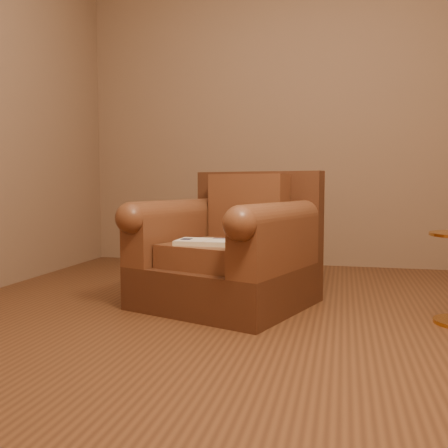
# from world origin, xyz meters

# --- Properties ---
(floor) EXTENTS (4.00, 4.00, 0.00)m
(floor) POSITION_xyz_m (0.00, 0.00, 0.00)
(floor) COLOR brown
(floor) RESTS_ON ground
(armchair) EXTENTS (1.13, 1.10, 0.81)m
(armchair) POSITION_xyz_m (-0.33, 0.43, 0.31)
(armchair) COLOR #492818
(armchair) RESTS_ON floor
(teddy_bear) EXTENTS (0.15, 0.17, 0.21)m
(teddy_bear) POSITION_xyz_m (-0.27, 0.48, 0.46)
(teddy_bear) COLOR beige
(teddy_bear) RESTS_ON armchair
(guidebook) EXTENTS (0.35, 0.21, 0.03)m
(guidebook) POSITION_xyz_m (-0.41, 0.22, 0.40)
(guidebook) COLOR beige
(guidebook) RESTS_ON armchair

